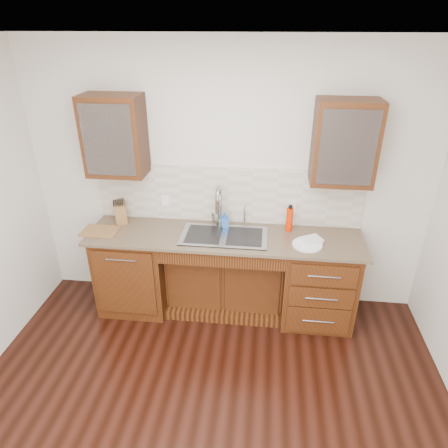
# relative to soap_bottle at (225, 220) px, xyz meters

# --- Properties ---
(ground) EXTENTS (4.00, 3.50, 0.10)m
(ground) POSITION_rel_soap_bottle_xyz_m (0.02, -1.61, -1.04)
(ground) COLOR black
(ceiling) EXTENTS (4.00, 3.50, 0.10)m
(ceiling) POSITION_rel_soap_bottle_xyz_m (0.02, -1.61, 1.76)
(ceiling) COLOR white
(ceiling) RESTS_ON wall_back
(wall_back) EXTENTS (4.00, 0.10, 2.70)m
(wall_back) POSITION_rel_soap_bottle_xyz_m (0.02, 0.19, 0.36)
(wall_back) COLOR silver
(wall_back) RESTS_ON ground
(base_cabinet_left) EXTENTS (0.70, 0.62, 0.88)m
(base_cabinet_left) POSITION_rel_soap_bottle_xyz_m (-0.93, -0.17, -0.55)
(base_cabinet_left) COLOR #593014
(base_cabinet_left) RESTS_ON ground
(base_cabinet_center) EXTENTS (1.20, 0.44, 0.70)m
(base_cabinet_center) POSITION_rel_soap_bottle_xyz_m (0.02, -0.08, -0.64)
(base_cabinet_center) COLOR #593014
(base_cabinet_center) RESTS_ON ground
(base_cabinet_right) EXTENTS (0.70, 0.62, 0.88)m
(base_cabinet_right) POSITION_rel_soap_bottle_xyz_m (0.97, -0.17, -0.55)
(base_cabinet_right) COLOR #593014
(base_cabinet_right) RESTS_ON ground
(countertop) EXTENTS (2.70, 0.65, 0.03)m
(countertop) POSITION_rel_soap_bottle_xyz_m (0.02, -0.18, -0.10)
(countertop) COLOR #84705B
(countertop) RESTS_ON base_cabinet_left
(backsplash) EXTENTS (2.70, 0.02, 0.59)m
(backsplash) POSITION_rel_soap_bottle_xyz_m (0.02, 0.13, 0.21)
(backsplash) COLOR beige
(backsplash) RESTS_ON wall_back
(sink) EXTENTS (0.84, 0.46, 0.19)m
(sink) POSITION_rel_soap_bottle_xyz_m (0.02, -0.20, -0.17)
(sink) COLOR #9E9EA5
(sink) RESTS_ON countertop
(faucet) EXTENTS (0.04, 0.04, 0.40)m
(faucet) POSITION_rel_soap_bottle_xyz_m (-0.05, 0.03, 0.12)
(faucet) COLOR #999993
(faucet) RESTS_ON countertop
(filter_tap) EXTENTS (0.02, 0.02, 0.24)m
(filter_tap) POSITION_rel_soap_bottle_xyz_m (0.20, 0.04, 0.04)
(filter_tap) COLOR #999993
(filter_tap) RESTS_ON countertop
(upper_cabinet_left) EXTENTS (0.55, 0.34, 0.75)m
(upper_cabinet_left) POSITION_rel_soap_bottle_xyz_m (-1.03, -0.03, 0.83)
(upper_cabinet_left) COLOR #593014
(upper_cabinet_left) RESTS_ON wall_back
(upper_cabinet_right) EXTENTS (0.55, 0.34, 0.75)m
(upper_cabinet_right) POSITION_rel_soap_bottle_xyz_m (1.07, -0.03, 0.83)
(upper_cabinet_right) COLOR #593014
(upper_cabinet_right) RESTS_ON wall_back
(outlet_left) EXTENTS (0.08, 0.01, 0.12)m
(outlet_left) POSITION_rel_soap_bottle_xyz_m (-0.63, 0.12, 0.13)
(outlet_left) COLOR white
(outlet_left) RESTS_ON backsplash
(outlet_right) EXTENTS (0.08, 0.01, 0.12)m
(outlet_right) POSITION_rel_soap_bottle_xyz_m (0.67, 0.12, 0.13)
(outlet_right) COLOR white
(outlet_right) RESTS_ON backsplash
(soap_bottle) EXTENTS (0.09, 0.09, 0.16)m
(soap_bottle) POSITION_rel_soap_bottle_xyz_m (0.00, 0.00, 0.00)
(soap_bottle) COLOR blue
(soap_bottle) RESTS_ON countertop
(water_bottle) EXTENTS (0.08, 0.08, 0.25)m
(water_bottle) POSITION_rel_soap_bottle_xyz_m (0.65, -0.00, 0.04)
(water_bottle) COLOR red
(water_bottle) RESTS_ON countertop
(plate) EXTENTS (0.32, 0.32, 0.02)m
(plate) POSITION_rel_soap_bottle_xyz_m (0.81, -0.29, -0.07)
(plate) COLOR white
(plate) RESTS_ON countertop
(dish_towel) EXTENTS (0.24, 0.22, 0.03)m
(dish_towel) POSITION_rel_soap_bottle_xyz_m (0.85, -0.23, -0.05)
(dish_towel) COLOR beige
(dish_towel) RESTS_ON plate
(knife_block) EXTENTS (0.17, 0.21, 0.21)m
(knife_block) POSITION_rel_soap_bottle_xyz_m (-1.08, -0.00, 0.02)
(knife_block) COLOR #997747
(knife_block) RESTS_ON countertop
(cutting_board) EXTENTS (0.35, 0.25, 0.02)m
(cutting_board) POSITION_rel_soap_bottle_xyz_m (-1.22, -0.25, -0.07)
(cutting_board) COLOR #A27340
(cutting_board) RESTS_ON countertop
(cup_left_a) EXTENTS (0.18, 0.18, 0.11)m
(cup_left_a) POSITION_rel_soap_bottle_xyz_m (-1.15, -0.03, 0.79)
(cup_left_a) COLOR white
(cup_left_a) RESTS_ON upper_cabinet_left
(cup_left_b) EXTENTS (0.10, 0.10, 0.10)m
(cup_left_b) POSITION_rel_soap_bottle_xyz_m (-0.97, -0.03, 0.78)
(cup_left_b) COLOR white
(cup_left_b) RESTS_ON upper_cabinet_left
(cup_right_a) EXTENTS (0.16, 0.16, 0.10)m
(cup_right_a) POSITION_rel_soap_bottle_xyz_m (0.93, -0.03, 0.78)
(cup_right_a) COLOR white
(cup_right_a) RESTS_ON upper_cabinet_right
(cup_right_b) EXTENTS (0.12, 0.12, 0.09)m
(cup_right_b) POSITION_rel_soap_bottle_xyz_m (1.13, -0.03, 0.78)
(cup_right_b) COLOR white
(cup_right_b) RESTS_ON upper_cabinet_right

